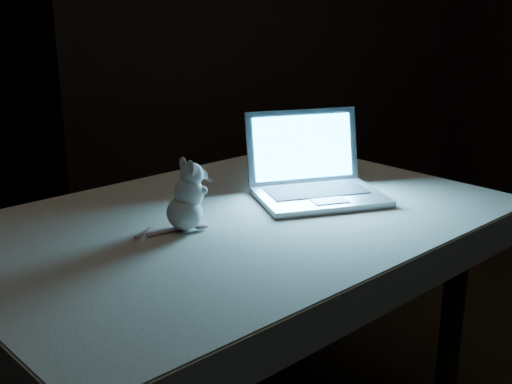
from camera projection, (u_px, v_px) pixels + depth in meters
name	position (u px, v px, depth m)	size (l,w,h in m)	color
table	(238.00, 338.00, 1.87)	(1.38, 0.89, 0.74)	black
tablecloth	(254.00, 235.00, 1.76)	(1.49, 0.99, 0.10)	beige
laptop	(321.00, 160.00, 1.86)	(0.36, 0.32, 0.25)	#B1B1B5
plush_mouse	(184.00, 195.00, 1.63)	(0.13, 0.13, 0.18)	silver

